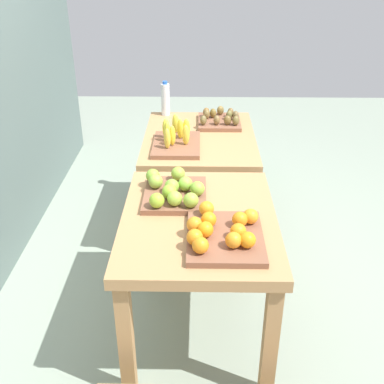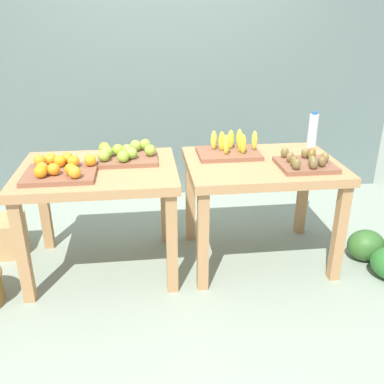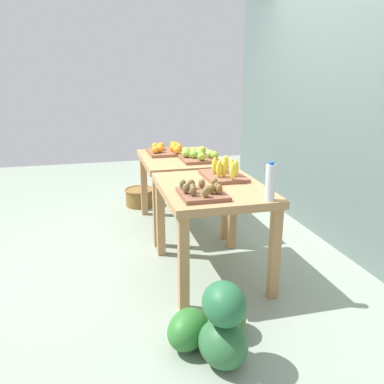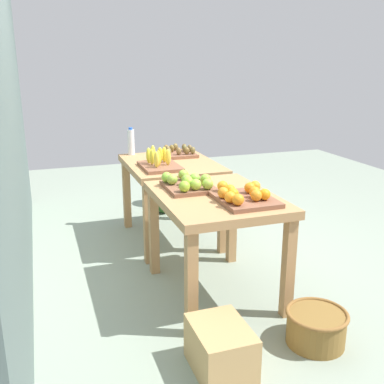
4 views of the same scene
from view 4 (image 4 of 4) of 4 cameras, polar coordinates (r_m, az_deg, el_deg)
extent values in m
plane|color=gray|center=(3.94, -0.24, -8.78)|extent=(8.00, 8.00, 0.00)
cube|color=slate|center=(3.39, -22.97, 12.15)|extent=(4.40, 0.12, 3.00)
cube|color=#AF8051|center=(3.19, 3.00, -0.85)|extent=(1.04, 0.80, 0.06)
cube|color=#AF8051|center=(3.09, 12.10, -9.41)|extent=(0.07, 0.07, 0.70)
cube|color=#AF8051|center=(3.84, 5.06, -3.88)|extent=(0.07, 0.07, 0.70)
cube|color=#AF8051|center=(2.82, -0.09, -11.60)|extent=(0.07, 0.07, 0.70)
cube|color=#AF8051|center=(3.63, -4.84, -5.10)|extent=(0.07, 0.07, 0.70)
cube|color=#AF8051|center=(4.21, -2.72, 3.42)|extent=(1.04, 0.80, 0.06)
cube|color=#AF8051|center=(4.01, 3.90, -2.95)|extent=(0.07, 0.07, 0.70)
cube|color=#AF8051|center=(4.83, -0.33, 0.46)|extent=(0.07, 0.07, 0.70)
cube|color=#AF8051|center=(3.81, -5.60, -4.05)|extent=(0.07, 0.07, 0.70)
cube|color=#AF8051|center=(4.66, -8.27, -0.29)|extent=(0.07, 0.07, 0.70)
cube|color=brown|center=(3.03, 6.72, -0.95)|extent=(0.44, 0.36, 0.03)
sphere|color=orange|center=(2.99, 3.99, -0.09)|extent=(0.11, 0.11, 0.08)
sphere|color=orange|center=(2.95, 8.14, -0.44)|extent=(0.10, 0.10, 0.08)
sphere|color=orange|center=(3.14, 3.91, 0.74)|extent=(0.11, 0.11, 0.08)
sphere|color=orange|center=(3.12, 7.33, 0.52)|extent=(0.10, 0.10, 0.08)
sphere|color=orange|center=(3.02, 7.95, -0.02)|extent=(0.10, 0.10, 0.08)
sphere|color=orange|center=(3.05, 4.84, 0.25)|extent=(0.10, 0.10, 0.08)
sphere|color=orange|center=(2.89, 4.86, -0.66)|extent=(0.09, 0.09, 0.08)
sphere|color=orange|center=(2.85, 5.87, -0.97)|extent=(0.11, 0.11, 0.08)
sphere|color=orange|center=(2.97, 5.22, -0.22)|extent=(0.10, 0.10, 0.08)
sphere|color=orange|center=(2.98, 9.20, -0.31)|extent=(0.10, 0.10, 0.08)
sphere|color=orange|center=(3.17, 8.00, 0.75)|extent=(0.11, 0.11, 0.08)
cube|color=brown|center=(3.31, -0.42, 0.64)|extent=(0.40, 0.34, 0.03)
sphere|color=#96BA41|center=(3.31, -2.53, 1.62)|extent=(0.11, 0.11, 0.08)
sphere|color=#85BA38|center=(3.37, -3.23, 1.88)|extent=(0.08, 0.08, 0.08)
sphere|color=#88B439|center=(3.31, 1.75, 1.62)|extent=(0.11, 0.11, 0.08)
sphere|color=#8ABF3F|center=(3.34, 0.34, 1.75)|extent=(0.11, 0.11, 0.08)
sphere|color=#86B33A|center=(3.29, -0.69, 1.53)|extent=(0.11, 0.11, 0.08)
sphere|color=#8FBE31|center=(3.22, -0.49, 1.24)|extent=(0.11, 0.11, 0.08)
sphere|color=#90B930|center=(3.12, -0.96, 0.71)|extent=(0.11, 0.11, 0.08)
sphere|color=#95BD3D|center=(3.17, 0.49, 0.96)|extent=(0.10, 0.10, 0.08)
sphere|color=#90B53B|center=(3.18, 2.01, 1.02)|extent=(0.11, 0.11, 0.08)
sphere|color=#8EAF3A|center=(3.44, -1.09, 2.20)|extent=(0.11, 0.11, 0.08)
cube|color=brown|center=(3.96, -4.07, 3.25)|extent=(0.44, 0.32, 0.03)
ellipsoid|color=yellow|center=(4.03, -4.08, 4.70)|extent=(0.06, 0.07, 0.14)
ellipsoid|color=yellow|center=(3.93, -3.05, 4.43)|extent=(0.05, 0.06, 0.14)
ellipsoid|color=yellow|center=(3.96, -5.08, 4.46)|extent=(0.06, 0.06, 0.14)
ellipsoid|color=yellow|center=(3.90, -4.28, 4.30)|extent=(0.06, 0.06, 0.14)
ellipsoid|color=yellow|center=(4.12, -4.98, 4.95)|extent=(0.06, 0.06, 0.14)
ellipsoid|color=yellow|center=(3.84, -4.51, 4.11)|extent=(0.07, 0.06, 0.14)
ellipsoid|color=yellow|center=(4.05, -3.53, 4.77)|extent=(0.05, 0.06, 0.14)
ellipsoid|color=yellow|center=(4.02, -5.50, 4.63)|extent=(0.06, 0.06, 0.14)
cube|color=brown|center=(4.48, -1.80, 4.81)|extent=(0.36, 0.32, 0.03)
ellipsoid|color=brown|center=(4.39, -0.68, 5.26)|extent=(0.06, 0.07, 0.07)
ellipsoid|color=brown|center=(4.40, 0.11, 5.29)|extent=(0.07, 0.07, 0.07)
ellipsoid|color=olive|center=(4.59, -2.12, 5.74)|extent=(0.07, 0.07, 0.07)
ellipsoid|color=brown|center=(4.56, -1.00, 5.69)|extent=(0.07, 0.06, 0.07)
ellipsoid|color=brown|center=(4.47, -3.09, 5.44)|extent=(0.07, 0.06, 0.07)
ellipsoid|color=brown|center=(4.51, -3.31, 5.54)|extent=(0.07, 0.07, 0.07)
ellipsoid|color=brown|center=(4.37, -1.70, 5.20)|extent=(0.07, 0.06, 0.07)
ellipsoid|color=brown|center=(4.50, -0.92, 5.55)|extent=(0.07, 0.07, 0.07)
ellipsoid|color=brown|center=(4.33, -2.94, 5.10)|extent=(0.07, 0.07, 0.07)
ellipsoid|color=brown|center=(4.51, -0.30, 5.56)|extent=(0.06, 0.05, 0.07)
ellipsoid|color=brown|center=(4.51, -2.59, 5.54)|extent=(0.07, 0.07, 0.07)
cylinder|color=silver|center=(4.55, -7.74, 6.27)|extent=(0.07, 0.07, 0.25)
cylinder|color=blue|center=(4.53, -7.81, 7.97)|extent=(0.04, 0.04, 0.02)
ellipsoid|color=#2C6437|center=(5.42, -3.29, -0.16)|extent=(0.38, 0.35, 0.27)
ellipsoid|color=#346529|center=(5.15, -3.75, -1.29)|extent=(0.29, 0.25, 0.23)
ellipsoid|color=#2B6F2B|center=(5.28, -1.07, -0.78)|extent=(0.40, 0.38, 0.24)
ellipsoid|color=#24643A|center=(5.35, -3.33, 2.49)|extent=(0.29, 0.24, 0.24)
cylinder|color=brown|center=(2.97, 15.44, -16.32)|extent=(0.36, 0.36, 0.20)
torus|color=brown|center=(2.91, 15.59, -14.63)|extent=(0.38, 0.38, 0.02)
cube|color=tan|center=(2.64, 3.63, -19.22)|extent=(0.40, 0.30, 0.28)
camera|label=1|loc=(1.41, 42.32, 27.08)|focal=44.14mm
camera|label=2|loc=(4.96, 33.06, 14.38)|focal=39.78mm
camera|label=3|loc=(7.15, -2.52, 15.98)|focal=37.78mm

